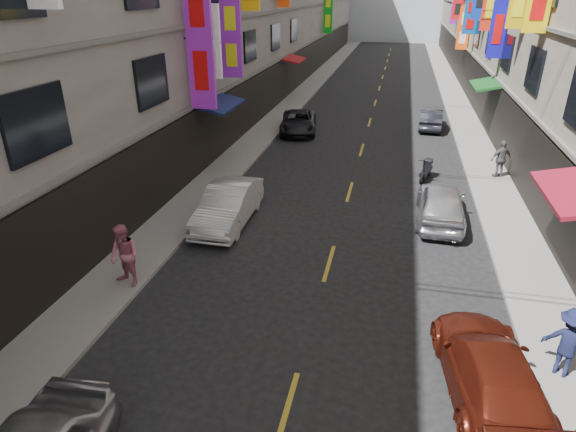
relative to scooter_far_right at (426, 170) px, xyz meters
The scene contains 13 objects.
sidewalk_left 18.25m from the scooter_far_right, 120.16° to the left, with size 2.00×90.00×0.12m, color slate.
sidewalk_right 16.03m from the scooter_far_right, 79.81° to the left, with size 2.00×90.00×0.12m, color slate.
street_awnings 5.12m from the scooter_far_right, behind, with size 13.99×35.20×0.41m.
lane_markings 13.17m from the scooter_far_right, 103.92° to the left, with size 0.12×80.20×0.01m.
scooter_far_right is the anchor object (origin of this frame).
car_left_mid 9.47m from the scooter_far_right, 139.23° to the right, with size 1.51×4.34×1.43m, color silver.
car_left_far 9.64m from the scooter_far_right, 138.01° to the left, with size 2.03×4.40×1.22m, color black.
car_right_near 12.86m from the scooter_far_right, 86.28° to the right, with size 1.77×4.36×1.27m, color #5B1B0F.
car_right_mid 4.37m from the scooter_far_right, 85.54° to the right, with size 1.67×4.14×1.41m, color silver.
car_right_far 9.05m from the scooter_far_right, 86.55° to the left, with size 1.29×3.69×1.22m, color #26262D.
pedestrian_lfar 13.84m from the scooter_far_right, 128.29° to the right, with size 0.90×0.62×1.85m, color #C56881.
pedestrian_rnear 12.21m from the scooter_far_right, 78.16° to the right, with size 1.07×0.55×1.66m, color #151A3A.
pedestrian_rfar 3.29m from the scooter_far_right, 12.83° to the left, with size 0.98×0.56×1.68m, color #4F5052.
Camera 1 is at (1.60, 5.06, 7.77)m, focal length 30.00 mm.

